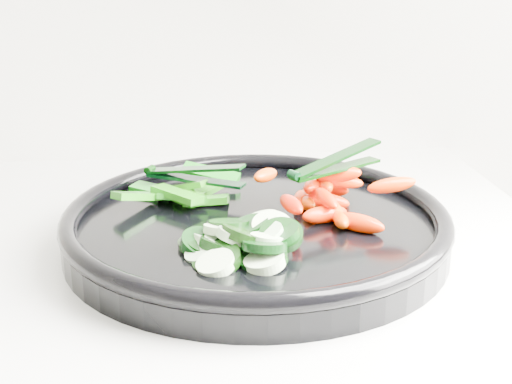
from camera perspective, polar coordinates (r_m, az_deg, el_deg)
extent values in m
cylinder|color=black|center=(0.70, 0.00, -3.30)|extent=(0.43, 0.43, 0.02)
torus|color=black|center=(0.69, 0.00, -1.88)|extent=(0.44, 0.44, 0.02)
cylinder|color=black|center=(0.60, -3.12, -5.47)|extent=(0.06, 0.06, 0.03)
cylinder|color=#E4F9C7|center=(0.59, -3.23, -5.79)|extent=(0.05, 0.05, 0.02)
cylinder|color=black|center=(0.62, -2.64, -4.51)|extent=(0.06, 0.06, 0.03)
cylinder|color=beige|center=(0.63, -3.80, -4.00)|extent=(0.04, 0.04, 0.02)
cylinder|color=black|center=(0.63, -4.06, -4.23)|extent=(0.06, 0.06, 0.03)
cylinder|color=#D1F2C2|center=(0.63, -2.62, -4.12)|extent=(0.04, 0.05, 0.02)
cylinder|color=black|center=(0.60, 0.57, -5.36)|extent=(0.06, 0.06, 0.02)
cylinder|color=#B4CEA5|center=(0.60, 0.70, -5.63)|extent=(0.05, 0.05, 0.02)
cylinder|color=black|center=(0.66, -2.06, -3.18)|extent=(0.05, 0.05, 0.02)
cylinder|color=#D5F5C4|center=(0.65, -2.20, -3.39)|extent=(0.05, 0.05, 0.02)
cylinder|color=black|center=(0.64, -4.30, -4.03)|extent=(0.06, 0.06, 0.02)
cylinder|color=beige|center=(0.62, -2.94, -4.68)|extent=(0.05, 0.05, 0.01)
cylinder|color=black|center=(0.63, -3.63, -4.24)|extent=(0.06, 0.06, 0.02)
cylinder|color=beige|center=(0.63, -3.00, -4.11)|extent=(0.04, 0.04, 0.01)
cylinder|color=black|center=(0.62, -2.83, -4.47)|extent=(0.05, 0.05, 0.03)
cylinder|color=beige|center=(0.61, -4.38, -4.89)|extent=(0.04, 0.04, 0.02)
cylinder|color=black|center=(0.62, 1.94, -3.53)|extent=(0.05, 0.05, 0.02)
cylinder|color=#B1CFA6|center=(0.62, 0.95, -3.39)|extent=(0.03, 0.03, 0.02)
cylinder|color=black|center=(0.65, -2.19, -2.60)|extent=(0.04, 0.04, 0.02)
cylinder|color=beige|center=(0.63, -2.98, -3.02)|extent=(0.04, 0.04, 0.01)
cylinder|color=black|center=(0.62, -0.85, -3.52)|extent=(0.05, 0.05, 0.03)
cylinder|color=#D8F3C2|center=(0.62, -1.77, -3.58)|extent=(0.03, 0.03, 0.02)
cylinder|color=black|center=(0.62, 2.02, -3.46)|extent=(0.05, 0.05, 0.03)
cylinder|color=beige|center=(0.64, 1.29, -2.90)|extent=(0.05, 0.05, 0.03)
cylinder|color=black|center=(0.64, -0.49, -2.74)|extent=(0.04, 0.04, 0.02)
cylinder|color=#D7EDBD|center=(0.65, 0.41, -2.47)|extent=(0.04, 0.04, 0.02)
cylinder|color=black|center=(0.60, 0.68, -4.30)|extent=(0.05, 0.05, 0.02)
cylinder|color=beige|center=(0.61, 0.89, -3.83)|extent=(0.04, 0.04, 0.02)
ellipsoid|color=#ED4700|center=(0.69, 6.46, -1.67)|extent=(0.01, 0.04, 0.02)
ellipsoid|color=#FF4500|center=(0.69, 5.54, -1.79)|extent=(0.06, 0.04, 0.03)
ellipsoid|color=#F03C00|center=(0.67, 8.17, -2.46)|extent=(0.05, 0.05, 0.02)
ellipsoid|color=#FF6400|center=(0.72, 4.02, -0.89)|extent=(0.02, 0.04, 0.02)
ellipsoid|color=#DC4200|center=(0.73, 3.65, -0.49)|extent=(0.03, 0.05, 0.02)
ellipsoid|color=#DE4500|center=(0.68, 6.83, -2.23)|extent=(0.02, 0.04, 0.02)
ellipsoid|color=red|center=(0.72, 5.70, -0.71)|extent=(0.05, 0.02, 0.02)
ellipsoid|color=#F02300|center=(0.76, 5.98, 0.34)|extent=(0.04, 0.05, 0.03)
ellipsoid|color=#FF2300|center=(0.75, 4.34, 0.08)|extent=(0.03, 0.05, 0.02)
ellipsoid|color=#EF2200|center=(0.67, 2.83, -0.99)|extent=(0.03, 0.05, 0.02)
ellipsoid|color=#FF4600|center=(0.75, 7.08, 1.17)|extent=(0.03, 0.05, 0.02)
ellipsoid|color=#F93F00|center=(0.73, 5.47, 0.53)|extent=(0.02, 0.05, 0.02)
ellipsoid|color=#FF1300|center=(0.69, 5.62, -0.51)|extent=(0.02, 0.05, 0.02)
ellipsoid|color=red|center=(0.72, 4.72, 0.42)|extent=(0.04, 0.05, 0.03)
ellipsoid|color=#FF2400|center=(0.74, 7.08, 0.80)|extent=(0.04, 0.01, 0.02)
ellipsoid|color=#F41B00|center=(0.72, 6.57, 1.40)|extent=(0.05, 0.03, 0.03)
ellipsoid|color=#E45200|center=(0.71, 0.77, 1.34)|extent=(0.04, 0.04, 0.02)
ellipsoid|color=#FF3600|center=(0.72, 6.13, 1.42)|extent=(0.04, 0.02, 0.02)
ellipsoid|color=red|center=(0.69, 10.81, 0.55)|extent=(0.05, 0.02, 0.02)
cube|color=#0A6009|center=(0.74, -5.18, -0.47)|extent=(0.03, 0.06, 0.02)
cube|color=#1B6C0A|center=(0.76, -4.65, -0.11)|extent=(0.04, 0.06, 0.03)
cube|color=#0A720E|center=(0.74, -4.03, -0.69)|extent=(0.05, 0.03, 0.01)
cube|color=#0F6709|center=(0.76, -4.61, -0.06)|extent=(0.06, 0.05, 0.02)
cube|color=#0A690D|center=(0.77, -8.18, 0.10)|extent=(0.05, 0.05, 0.01)
cube|color=#09660D|center=(0.75, -7.25, -0.26)|extent=(0.02, 0.06, 0.02)
cube|color=#156709|center=(0.75, -5.73, 0.43)|extent=(0.05, 0.04, 0.02)
cube|color=#12730B|center=(0.73, -9.53, -0.32)|extent=(0.05, 0.05, 0.02)
cube|color=#0B700A|center=(0.73, -6.35, -0.19)|extent=(0.05, 0.06, 0.01)
cube|color=#09600A|center=(0.79, -3.66, 1.43)|extent=(0.07, 0.04, 0.02)
cylinder|color=black|center=(0.67, 3.06, 1.36)|extent=(0.01, 0.01, 0.01)
cube|color=black|center=(0.71, 6.43, 1.85)|extent=(0.10, 0.07, 0.00)
cube|color=black|center=(0.71, 6.47, 2.74)|extent=(0.10, 0.07, 0.02)
cylinder|color=black|center=(0.78, -8.50, 1.80)|extent=(0.01, 0.01, 0.01)
cube|color=black|center=(0.75, -4.87, 1.00)|extent=(0.10, 0.07, 0.00)
cube|color=black|center=(0.75, -4.90, 1.83)|extent=(0.10, 0.07, 0.02)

